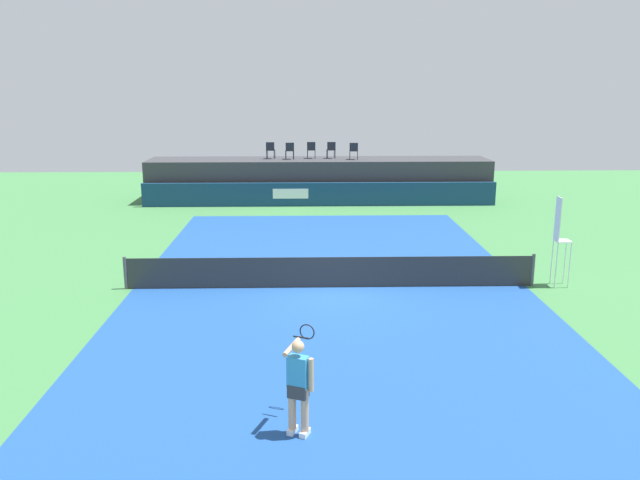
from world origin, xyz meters
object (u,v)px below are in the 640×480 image
Objects in this scene: spectator_chair_far_left at (270,149)px; spectator_chair_center at (311,149)px; spectator_chair_right at (331,149)px; net_post_far at (533,270)px; tennis_player at (299,383)px; tennis_ball at (211,270)px; spectator_chair_far_right at (354,150)px; umpire_chair at (560,235)px; spectator_chair_left at (290,150)px; net_post_near at (125,273)px.

spectator_chair_far_left is 2.16m from spectator_chair_center.
net_post_far is (5.55, -15.48, -2.19)m from spectator_chair_right.
tennis_ball is (-3.00, 10.27, -0.92)m from tennis_player.
spectator_chair_right is at bearing 154.76° from spectator_chair_far_right.
umpire_chair is at bearing 0.32° from net_post_far.
net_post_far is (8.76, -15.42, -2.19)m from spectator_chair_far_left.
net_post_far is 11.01m from tennis_player.
spectator_chair_far_right is (4.38, -0.48, 0.00)m from spectator_chair_far_left.
spectator_chair_center is 14.33m from tennis_ball.
tennis_player is (-7.83, -8.41, -0.63)m from umpire_chair.
spectator_chair_left is 1.00× the size of spectator_chair_far_right.
net_post_near reaches higher than tennis_ball.
spectator_chair_far_right is 23.56m from tennis_player.
net_post_near and net_post_far have the same top height.
spectator_chair_left reaches higher than tennis_player.
spectator_chair_left is at bearing -170.65° from spectator_chair_right.
umpire_chair reaches higher than net_post_near.
tennis_ball is at bearing 39.10° from net_post_near.
tennis_player is (-1.55, -23.89, -1.73)m from spectator_chair_right.
net_post_near is (-4.66, -15.12, -2.19)m from spectator_chair_left.
net_post_near is (-3.64, -15.42, -2.19)m from spectator_chair_far_left.
umpire_chair is 1.56× the size of tennis_player.
spectator_chair_center and spectator_chair_far_right have the same top height.
spectator_chair_far_left is 18.14m from umpire_chair.
spectator_chair_right is 16.74m from umpire_chair.
spectator_chair_right is 1.29m from spectator_chair_far_right.
tennis_ball is at bearing 106.29° from tennis_player.
tennis_ball is at bearing 170.25° from umpire_chair.
spectator_chair_right is (1.06, -0.02, 0.00)m from spectator_chair_center.
spectator_chair_left is at bearing 119.27° from umpire_chair.
spectator_chair_right reaches higher than umpire_chair.
spectator_chair_far_left and spectator_chair_center have the same top height.
spectator_chair_right reaches higher than tennis_player.
spectator_chair_far_left is 0.89× the size of net_post_far.
tennis_ball is (-3.50, -13.64, -2.66)m from spectator_chair_center.
tennis_player is (-2.72, -23.34, -1.73)m from spectator_chair_far_right.
spectator_chair_center is at bearing 178.89° from spectator_chair_right.
net_post_near is 2.99m from tennis_ball.
spectator_chair_left is at bearing 72.88° from net_post_near.
spectator_chair_center reaches higher than umpire_chair.
net_post_far is at bearing -66.93° from spectator_chair_center.
spectator_chair_right is 0.50× the size of tennis_player.
tennis_ball is at bearing -104.39° from spectator_chair_center.
spectator_chair_far_left is at bearing 163.87° from spectator_chair_left.
spectator_chair_far_left is at bearing 76.73° from net_post_near.
spectator_chair_right is 24.00m from tennis_player.
spectator_chair_left is 17.37m from umpire_chair.
umpire_chair is 2.76× the size of net_post_far.
umpire_chair is 1.31m from net_post_far.
umpire_chair is 13.18m from net_post_near.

